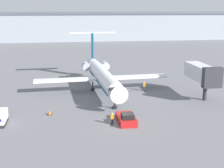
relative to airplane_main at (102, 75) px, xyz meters
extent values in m
plane|color=slate|center=(0.76, -18.62, -3.17)|extent=(600.00, 600.00, 0.00)
cube|color=#8C939E|center=(0.76, 101.38, 3.24)|extent=(180.00, 16.00, 12.83)
cube|color=#4C515B|center=(0.76, 101.38, 10.26)|extent=(180.00, 16.80, 1.20)
cylinder|color=silver|center=(0.06, -1.11, -0.09)|extent=(3.90, 22.79, 2.73)
cone|color=silver|center=(0.70, -13.52, -0.09)|extent=(2.84, 2.32, 2.73)
cube|color=black|center=(0.66, -12.65, 0.39)|extent=(2.35, 0.82, 0.44)
cone|color=silver|center=(-0.61, 11.71, -0.09)|extent=(2.61, 3.13, 2.46)
cube|color=#0C5999|center=(0.06, -1.11, -0.97)|extent=(3.51, 20.51, 0.20)
cube|color=silver|center=(7.11, 0.39, -0.70)|extent=(11.62, 2.99, 0.36)
cube|color=silver|center=(-7.11, -0.35, -0.70)|extent=(11.62, 2.99, 0.36)
cylinder|color=#ADADB7|center=(1.66, 8.51, 0.25)|extent=(1.78, 3.08, 1.63)
cylinder|color=#ADADB7|center=(-2.53, 8.29, 0.25)|extent=(1.78, 3.08, 1.63)
cube|color=#0C5999|center=(-0.64, 12.31, 4.21)|extent=(0.35, 2.21, 5.86)
cube|color=silver|center=(-0.64, 12.31, 7.14)|extent=(10.63, 2.35, 0.20)
cylinder|color=black|center=(0.59, -11.44, -2.31)|extent=(0.24, 0.24, 1.72)
cylinder|color=black|center=(0.59, -11.44, -2.97)|extent=(0.80, 0.80, 0.40)
cylinder|color=black|center=(-1.80, 0.53, -2.31)|extent=(0.24, 0.24, 1.72)
cylinder|color=black|center=(-1.80, 0.53, -2.97)|extent=(0.80, 0.80, 0.40)
cylinder|color=black|center=(1.74, 0.71, -2.31)|extent=(0.24, 0.24, 1.72)
cylinder|color=black|center=(1.74, 0.71, -2.97)|extent=(0.80, 0.80, 0.40)
cube|color=#B21919|center=(1.14, -17.87, -2.70)|extent=(2.32, 4.49, 0.96)
cube|color=black|center=(1.14, -18.86, -1.87)|extent=(1.62, 1.62, 0.70)
cube|color=black|center=(1.14, -15.71, -2.84)|extent=(2.09, 0.30, 0.57)
cube|color=#232326|center=(-16.12, -15.83, -2.95)|extent=(1.60, 3.58, 0.45)
cube|color=silver|center=(-16.12, -15.83, -2.02)|extent=(1.60, 3.58, 1.41)
cube|color=#232838|center=(-0.91, -18.32, -2.77)|extent=(0.32, 0.20, 0.81)
cube|color=orange|center=(-0.91, -18.32, -2.04)|extent=(0.40, 0.24, 0.64)
sphere|color=tan|center=(-0.91, -18.32, -1.60)|extent=(0.24, 0.24, 0.24)
cube|color=#232838|center=(8.01, -1.40, -2.73)|extent=(0.32, 0.20, 0.90)
cube|color=orange|center=(8.01, -1.40, -1.92)|extent=(0.40, 0.24, 0.71)
sphere|color=tan|center=(8.01, -1.40, -1.44)|extent=(0.26, 0.26, 0.26)
cube|color=black|center=(-9.58, -12.83, -3.15)|extent=(0.71, 0.71, 0.04)
cone|color=orange|center=(-9.58, -12.83, -2.79)|extent=(0.50, 0.50, 0.69)
cylinder|color=#2D2D33|center=(16.83, -9.11, -1.57)|extent=(0.70, 0.70, 3.20)
cube|color=silver|center=(16.83, -6.59, 1.33)|extent=(2.60, 8.38, 2.60)
cube|color=#2D2D33|center=(16.83, -11.39, 1.33)|extent=(3.20, 1.20, 3.38)
camera|label=1|loc=(-7.13, -58.18, 12.27)|focal=50.00mm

